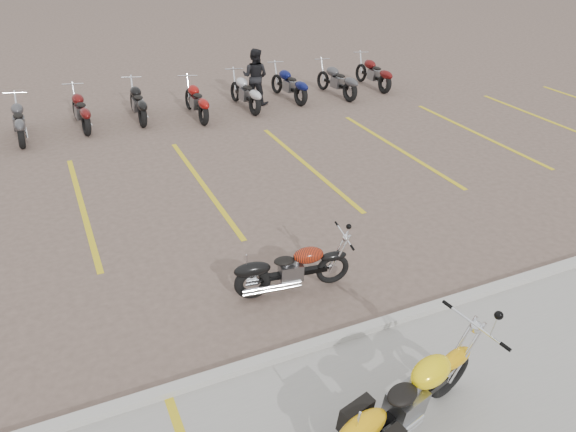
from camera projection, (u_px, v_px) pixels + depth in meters
name	position (u px, v px, depth m)	size (l,w,h in m)	color
ground	(269.00, 275.00, 9.87)	(100.00, 100.00, 0.00)	#6F594F
curb	(321.00, 343.00, 8.25)	(60.00, 0.18, 0.12)	#ADAAA3
parking_stripes	(203.00, 185.00, 13.06)	(38.00, 5.50, 0.01)	gold
yellow_cruiser	(400.00, 401.00, 6.71)	(2.39, 0.79, 1.00)	black
flame_cruiser	(290.00, 271.00, 9.27)	(1.99, 0.42, 0.82)	black
person_b	(255.00, 76.00, 17.99)	(0.86, 0.67, 1.78)	black
bg_bike_row	(109.00, 108.00, 16.28)	(18.95, 2.04, 1.10)	black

